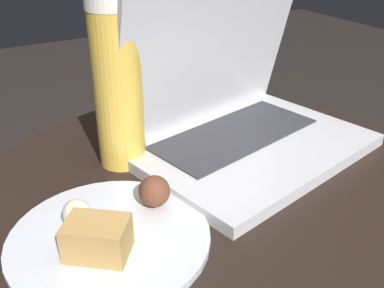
% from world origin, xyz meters
% --- Properties ---
extents(table, '(0.67, 0.67, 0.56)m').
position_xyz_m(table, '(0.00, 0.00, 0.41)').
color(table, '#9E9EA3').
rests_on(table, ground_plane).
extents(laptop, '(0.39, 0.31, 0.26)m').
position_xyz_m(laptop, '(0.09, 0.08, 0.61)').
color(laptop, silver).
rests_on(laptop, table).
extents(beer_glass, '(0.07, 0.07, 0.25)m').
position_xyz_m(beer_glass, '(-0.08, 0.13, 0.68)').
color(beer_glass, gold).
rests_on(beer_glass, table).
extents(snack_plate, '(0.23, 0.23, 0.05)m').
position_xyz_m(snack_plate, '(-0.17, -0.04, 0.57)').
color(snack_plate, silver).
rests_on(snack_plate, table).
extents(fork, '(0.07, 0.16, 0.00)m').
position_xyz_m(fork, '(-0.13, -0.09, 0.56)').
color(fork, '#B2B2B7').
rests_on(fork, table).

